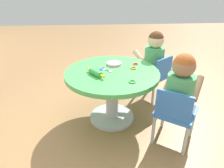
% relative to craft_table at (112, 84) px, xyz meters
% --- Properties ---
extents(ground_plane, '(10.00, 10.00, 0.00)m').
position_rel_craft_table_xyz_m(ground_plane, '(0.00, 0.00, -0.39)').
color(ground_plane, '#9E7247').
extents(craft_table, '(0.86, 0.86, 0.52)m').
position_rel_craft_table_xyz_m(craft_table, '(0.00, 0.00, 0.00)').
color(craft_table, silver).
rests_on(craft_table, ground).
extents(child_chair_left, '(0.42, 0.42, 0.54)m').
position_rel_craft_table_xyz_m(child_chair_left, '(-0.38, -0.48, -0.08)').
color(child_chair_left, '#B7B7BC').
rests_on(child_chair_left, ground).
extents(seated_child_left, '(0.44, 0.42, 0.51)m').
position_rel_craft_table_xyz_m(seated_child_left, '(-0.35, -0.50, 0.14)').
color(seated_child_left, '#3F4772').
rests_on(seated_child_left, ground).
extents(child_chair_right, '(0.42, 0.42, 0.54)m').
position_rel_craft_table_xyz_m(child_chair_right, '(0.34, -0.51, -0.08)').
color(child_chair_right, '#B7B7BC').
rests_on(child_chair_right, ground).
extents(seated_child_right, '(0.44, 0.42, 0.51)m').
position_rel_craft_table_xyz_m(seated_child_right, '(0.37, -0.48, 0.14)').
color(seated_child_right, '#3F4772').
rests_on(seated_child_right, ground).
extents(rolling_pin, '(0.20, 0.16, 0.05)m').
position_rel_craft_table_xyz_m(rolling_pin, '(-0.08, 0.15, 0.15)').
color(rolling_pin, green).
rests_on(rolling_pin, craft_table).
extents(craft_scissors, '(0.13, 0.13, 0.01)m').
position_rel_craft_table_xyz_m(craft_scissors, '(0.04, 0.07, 0.13)').
color(craft_scissors, silver).
rests_on(craft_scissors, craft_table).
extents(playdough_blob_0, '(0.14, 0.14, 0.02)m').
position_rel_craft_table_xyz_m(playdough_blob_0, '(0.16, -0.03, 0.14)').
color(playdough_blob_0, pink).
rests_on(playdough_blob_0, craft_table).
extents(cookie_cutter_0, '(0.06, 0.06, 0.01)m').
position_rel_craft_table_xyz_m(cookie_cutter_0, '(-0.23, -0.15, 0.13)').
color(cookie_cutter_0, '#4CB259').
rests_on(cookie_cutter_0, craft_table).
extents(cookie_cutter_1, '(0.05, 0.05, 0.01)m').
position_rel_craft_table_xyz_m(cookie_cutter_1, '(0.16, -0.24, 0.13)').
color(cookie_cutter_1, red).
rests_on(cookie_cutter_1, craft_table).
extents(cookie_cutter_2, '(0.06, 0.06, 0.01)m').
position_rel_craft_table_xyz_m(cookie_cutter_2, '(0.05, -0.20, 0.13)').
color(cookie_cutter_2, orange).
rests_on(cookie_cutter_2, craft_table).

